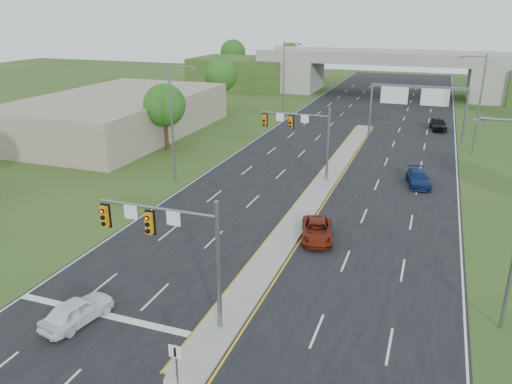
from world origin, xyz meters
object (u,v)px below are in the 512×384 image
at_px(signal_mast_near, 175,239).
at_px(sign_gantry, 417,97).
at_px(signal_mast_far, 305,131).
at_px(car_far_a, 317,230).
at_px(keep_right_sign, 176,359).
at_px(car_far_b, 418,178).
at_px(car_white, 77,311).
at_px(car_far_c, 438,124).
at_px(overpass, 390,76).

bearing_deg(signal_mast_near, sign_gantry, 78.75).
height_order(signal_mast_near, sign_gantry, signal_mast_near).
distance_m(signal_mast_far, sign_gantry, 21.91).
height_order(sign_gantry, car_far_a, sign_gantry).
bearing_deg(signal_mast_near, keep_right_sign, -63.06).
distance_m(keep_right_sign, sign_gantry, 50.04).
relative_size(signal_mast_near, signal_mast_far, 1.00).
bearing_deg(signal_mast_far, car_far_b, 9.38).
height_order(keep_right_sign, car_far_b, keep_right_sign).
bearing_deg(signal_mast_near, car_white, -158.67).
distance_m(signal_mast_near, car_far_c, 52.98).
bearing_deg(car_white, overpass, -84.01).
bearing_deg(car_far_c, car_far_a, -109.76).
height_order(signal_mast_far, car_far_b, signal_mast_far).
relative_size(car_far_b, car_far_c, 0.97).
bearing_deg(signal_mast_far, car_far_a, -70.98).
bearing_deg(car_far_a, signal_mast_far, 95.05).
bearing_deg(car_white, keep_right_sign, 171.66).
bearing_deg(overpass, car_far_a, -88.19).
bearing_deg(car_far_a, car_far_b, 53.13).
bearing_deg(signal_mast_far, car_far_c, 65.85).
xyz_separation_m(overpass, car_white, (-7.20, -82.00, -2.85)).
relative_size(car_white, car_far_a, 0.87).
xyz_separation_m(keep_right_sign, car_far_a, (2.15, 16.66, -0.85)).
distance_m(sign_gantry, car_far_a, 33.42).
bearing_deg(keep_right_sign, car_white, 160.65).
bearing_deg(overpass, car_far_c, -71.41).
bearing_deg(car_white, signal_mast_far, -89.37).
relative_size(signal_mast_near, sign_gantry, 0.60).
relative_size(car_white, car_far_b, 0.89).
height_order(sign_gantry, car_white, sign_gantry).
bearing_deg(car_far_a, sign_gantry, 68.15).
distance_m(sign_gantry, overpass, 35.75).
relative_size(sign_gantry, car_far_a, 2.50).
height_order(overpass, car_far_b, overpass).
xyz_separation_m(keep_right_sign, sign_gantry, (6.68, 49.45, 3.72)).
relative_size(keep_right_sign, overpass, 0.03).
distance_m(overpass, car_far_c, 30.28).
distance_m(signal_mast_near, keep_right_sign, 5.94).
bearing_deg(signal_mast_near, car_far_b, 68.47).
distance_m(signal_mast_far, car_far_b, 11.44).
bearing_deg(signal_mast_far, sign_gantry, 65.89).
xyz_separation_m(signal_mast_far, keep_right_sign, (2.26, -29.45, -3.21)).
xyz_separation_m(overpass, car_far_c, (9.61, -28.59, -2.74)).
relative_size(overpass, car_far_b, 17.71).
bearing_deg(sign_gantry, car_white, -106.48).
xyz_separation_m(signal_mast_near, car_far_a, (4.41, 12.20, -4.06)).
bearing_deg(car_white, sign_gantry, -95.47).
height_order(sign_gantry, overpass, overpass).
bearing_deg(sign_gantry, car_far_b, -84.98).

